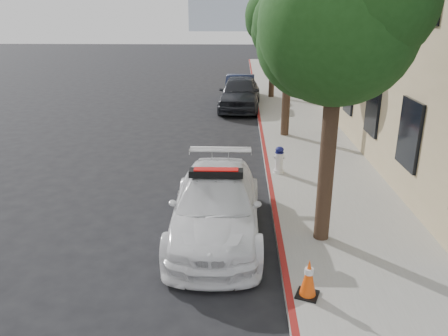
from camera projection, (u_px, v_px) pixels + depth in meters
ground at (190, 202)px, 10.90m from camera, size 120.00×120.00×0.00m
sidewalk at (292, 114)px, 20.17m from camera, size 3.20×50.00×0.15m
curb_strip at (258, 113)px, 20.22m from camera, size 0.12×50.00×0.15m
building at (393, 3)px, 23.03m from camera, size 8.00×36.00×10.00m
tree_near at (340, 24)px, 7.47m from camera, size 2.92×2.82×5.62m
tree_mid at (291, 22)px, 15.05m from camera, size 2.77×2.64×5.43m
tree_far at (275, 15)px, 22.51m from camera, size 3.10×3.00×5.81m
police_car at (216, 205)px, 9.12m from camera, size 1.86×4.54×1.46m
parked_car_mid at (240, 93)px, 21.22m from camera, size 2.16×4.81×1.60m
parked_car_far at (240, 89)px, 23.01m from camera, size 1.62×4.27×1.39m
fire_hydrant at (279, 160)px, 12.35m from camera, size 0.33×0.30×0.77m
traffic_cone at (309, 278)px, 6.92m from camera, size 0.44×0.44×0.66m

